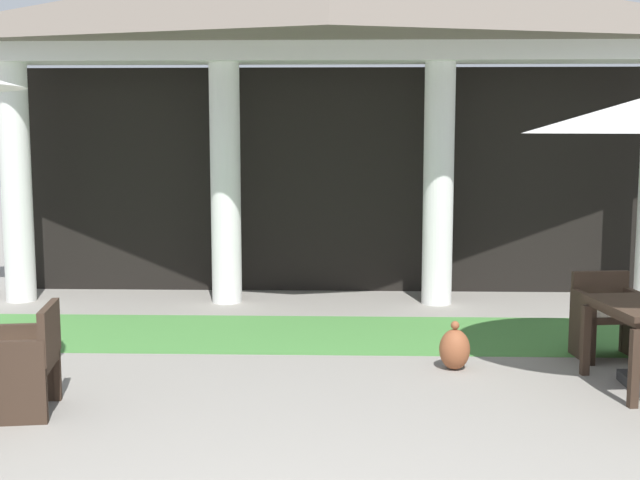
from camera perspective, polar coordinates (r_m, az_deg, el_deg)
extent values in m
cylinder|color=white|center=(11.58, -20.02, 3.61)|extent=(0.39, 0.39, 3.09)
cylinder|color=white|center=(10.86, -6.46, 3.79)|extent=(0.39, 0.39, 3.09)
cylinder|color=white|center=(10.81, 8.08, 3.75)|extent=(0.39, 0.39, 3.09)
cube|color=white|center=(10.77, 0.81, 12.67)|extent=(9.01, 0.70, 0.24)
cube|color=black|center=(11.65, 0.88, 4.07)|extent=(8.81, 0.16, 3.09)
cube|color=#47843D|center=(9.28, 0.57, -6.42)|extent=(11.21, 1.76, 0.01)
cube|color=#38281E|center=(7.09, -20.02, -7.93)|extent=(0.65, 0.69, 0.07)
cube|color=silver|center=(7.07, -20.04, -7.46)|extent=(0.60, 0.64, 0.05)
cube|color=#38281E|center=(6.97, -17.99, -5.98)|extent=(0.15, 0.62, 0.43)
cube|color=#38281E|center=(6.84, -20.53, -9.15)|extent=(0.57, 0.15, 0.65)
cube|color=#38281E|center=(7.37, -19.49, -7.90)|extent=(0.57, 0.15, 0.65)
cube|color=#38281E|center=(6.83, -18.34, -10.33)|extent=(0.06, 0.06, 0.37)
cube|color=#38281E|center=(7.35, -17.49, -9.03)|extent=(0.06, 0.06, 0.37)
cube|color=#38281E|center=(7.26, 20.64, -8.22)|extent=(0.08, 0.08, 0.65)
cube|color=#38281E|center=(8.07, 17.67, -6.54)|extent=(0.08, 0.08, 0.65)
cube|color=#38281E|center=(8.69, 19.12, -4.89)|extent=(0.64, 0.57, 0.07)
cube|color=silver|center=(8.68, 19.14, -4.50)|extent=(0.59, 0.53, 0.05)
cube|color=#38281E|center=(8.85, 18.56, -3.20)|extent=(0.58, 0.14, 0.37)
cube|color=#38281E|center=(8.83, 20.69, -5.42)|extent=(0.13, 0.50, 0.67)
cube|color=#38281E|center=(8.60, 17.46, -5.62)|extent=(0.13, 0.50, 0.67)
cube|color=#38281E|center=(8.44, 18.07, -6.83)|extent=(0.06, 0.06, 0.40)
cube|color=#38281E|center=(9.05, 19.98, -5.96)|extent=(0.06, 0.06, 0.40)
cube|color=#38281E|center=(8.83, 16.90, -6.16)|extent=(0.06, 0.06, 0.40)
ellipsoid|color=brown|center=(8.00, 9.17, -7.38)|extent=(0.29, 0.29, 0.38)
sphere|color=brown|center=(7.95, 9.21, -5.76)|extent=(0.08, 0.08, 0.08)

